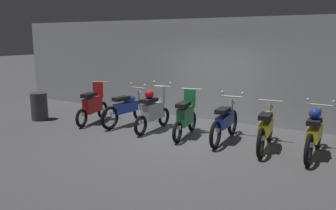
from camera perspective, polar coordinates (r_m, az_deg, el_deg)
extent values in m
plane|color=#4C4C4F|center=(8.58, 2.31, -5.56)|extent=(80.00, 80.00, 0.00)
cube|color=#9EA0A3|center=(10.43, 8.43, 5.84)|extent=(16.00, 0.30, 3.04)
torus|color=black|center=(10.78, -10.88, -0.83)|extent=(0.18, 0.54, 0.53)
torus|color=black|center=(9.83, -14.26, -2.13)|extent=(0.18, 0.54, 0.53)
cube|color=red|center=(10.24, -12.55, 0.02)|extent=(0.35, 0.76, 0.44)
cube|color=red|center=(10.47, -11.65, 2.51)|extent=(0.30, 0.17, 0.48)
cube|color=black|center=(10.05, -13.11, 1.64)|extent=(0.33, 0.55, 0.10)
cylinder|color=#B7BABF|center=(10.55, -11.31, 3.80)|extent=(0.56, 0.13, 0.04)
cylinder|color=#B7BABF|center=(10.66, -11.09, 1.33)|extent=(0.08, 0.16, 0.85)
sphere|color=silver|center=(10.61, -11.15, 3.03)|extent=(0.12, 0.12, 0.12)
cube|color=white|center=(9.83, -14.21, -1.54)|extent=(0.16, 0.04, 0.10)
torus|color=black|center=(10.34, -4.60, -0.83)|extent=(0.16, 0.66, 0.65)
torus|color=black|center=(9.41, -9.72, -2.15)|extent=(0.16, 0.66, 0.65)
cube|color=#1E389E|center=(9.83, -7.07, -0.38)|extent=(0.31, 0.85, 0.28)
ellipsoid|color=#1E389E|center=(9.90, -6.49, 1.01)|extent=(0.31, 0.47, 0.22)
cube|color=black|center=(9.65, -7.84, 1.08)|extent=(0.29, 0.54, 0.10)
cylinder|color=#B7BABF|center=(10.14, -5.04, 2.89)|extent=(0.56, 0.09, 0.04)
sphere|color=#B7BABF|center=(10.30, -6.15, 3.55)|extent=(0.07, 0.07, 0.07)
sphere|color=#B7BABF|center=(9.96, -3.92, 3.34)|extent=(0.07, 0.07, 0.07)
cylinder|color=#B7BABF|center=(10.24, -4.82, 0.87)|extent=(0.07, 0.16, 0.65)
sphere|color=silver|center=(10.21, -4.84, 2.09)|extent=(0.12, 0.12, 0.12)
cube|color=white|center=(9.41, -9.63, -1.53)|extent=(0.16, 0.03, 0.10)
torus|color=black|center=(9.68, -0.69, -1.99)|extent=(0.10, 0.53, 0.53)
torus|color=black|center=(8.74, -4.60, -3.46)|extent=(0.10, 0.53, 0.53)
cube|color=#9EA0A8|center=(9.14, -2.56, -1.05)|extent=(0.23, 0.74, 0.44)
cube|color=#9EA0A8|center=(9.35, -1.43, 1.73)|extent=(0.28, 0.12, 0.48)
cube|color=black|center=(8.95, -3.14, 0.77)|extent=(0.25, 0.52, 0.10)
cylinder|color=#B7BABF|center=(9.44, -1.00, 3.17)|extent=(0.56, 0.04, 0.04)
sphere|color=#B7BABF|center=(9.56, -2.33, 3.87)|extent=(0.07, 0.07, 0.07)
sphere|color=#B7BABF|center=(9.29, 0.37, 3.67)|extent=(0.07, 0.07, 0.07)
cylinder|color=#B7BABF|center=(9.55, -0.84, 0.41)|extent=(0.06, 0.15, 0.85)
sphere|color=silver|center=(9.50, -0.85, 2.31)|extent=(0.12, 0.12, 0.12)
cube|color=white|center=(8.73, -4.52, -2.80)|extent=(0.16, 0.01, 0.10)
sphere|color=red|center=(8.92, -3.15, 1.84)|extent=(0.24, 0.24, 0.24)
torus|color=black|center=(9.19, 4.05, -2.73)|extent=(0.16, 0.54, 0.53)
torus|color=black|center=(8.14, 1.56, -4.53)|extent=(0.16, 0.54, 0.53)
cube|color=#197238|center=(8.60, 2.90, -1.83)|extent=(0.32, 0.76, 0.44)
cube|color=#197238|center=(8.84, 3.65, 1.16)|extent=(0.29, 0.16, 0.48)
cube|color=black|center=(8.38, 2.56, 0.07)|extent=(0.31, 0.55, 0.10)
cylinder|color=#B7BABF|center=(8.93, 3.95, 2.69)|extent=(0.56, 0.11, 0.04)
cylinder|color=#B7BABF|center=(9.06, 4.00, -0.21)|extent=(0.08, 0.15, 0.85)
sphere|color=silver|center=(9.00, 4.02, 1.79)|extent=(0.12, 0.12, 0.12)
cube|color=white|center=(8.13, 1.62, -3.81)|extent=(0.16, 0.03, 0.10)
torus|color=black|center=(8.96, 10.73, -2.86)|extent=(0.12, 0.65, 0.65)
torus|color=black|center=(7.77, 7.94, -4.95)|extent=(0.12, 0.65, 0.65)
cube|color=#1E389E|center=(8.32, 9.48, -2.56)|extent=(0.25, 0.84, 0.28)
ellipsoid|color=#1E389E|center=(8.41, 9.86, -0.88)|extent=(0.28, 0.45, 0.22)
cube|color=black|center=(8.09, 9.14, -0.91)|extent=(0.26, 0.53, 0.10)
cylinder|color=#B7BABF|center=(8.73, 10.70, 1.39)|extent=(0.56, 0.06, 0.04)
sphere|color=#B7BABF|center=(8.79, 9.10, 2.17)|extent=(0.07, 0.07, 0.07)
sphere|color=#B7BABF|center=(8.64, 12.37, 1.90)|extent=(0.07, 0.07, 0.07)
cylinder|color=#B7BABF|center=(8.84, 10.71, -0.92)|extent=(0.06, 0.16, 0.65)
sphere|color=silver|center=(8.80, 10.76, 0.48)|extent=(0.12, 0.12, 0.12)
cube|color=white|center=(7.76, 8.02, -4.19)|extent=(0.16, 0.02, 0.10)
torus|color=black|center=(8.61, 16.64, -3.72)|extent=(0.15, 0.66, 0.65)
torus|color=black|center=(7.37, 15.24, -6.13)|extent=(0.15, 0.66, 0.65)
cube|color=gold|center=(7.94, 16.06, -3.51)|extent=(0.30, 0.85, 0.28)
ellipsoid|color=gold|center=(8.04, 16.31, -1.73)|extent=(0.30, 0.46, 0.22)
cube|color=black|center=(7.70, 15.98, -1.81)|extent=(0.29, 0.54, 0.10)
cylinder|color=#B7BABF|center=(8.36, 16.80, 0.69)|extent=(0.56, 0.09, 0.04)
cylinder|color=#B7BABF|center=(8.49, 16.71, -1.71)|extent=(0.07, 0.16, 0.65)
sphere|color=silver|center=(8.44, 16.79, -0.25)|extent=(0.12, 0.12, 0.12)
cube|color=white|center=(7.37, 15.31, -5.33)|extent=(0.16, 0.03, 0.10)
torus|color=black|center=(8.46, 23.85, -4.47)|extent=(0.11, 0.65, 0.65)
torus|color=black|center=(7.22, 22.46, -6.95)|extent=(0.11, 0.65, 0.65)
cube|color=gold|center=(7.79, 23.32, -4.27)|extent=(0.24, 0.84, 0.28)
ellipsoid|color=gold|center=(7.89, 23.60, -2.46)|extent=(0.27, 0.45, 0.22)
cube|color=black|center=(7.55, 23.28, -2.55)|extent=(0.25, 0.53, 0.10)
cylinder|color=#B7BABF|center=(8.21, 24.13, 0.00)|extent=(0.56, 0.05, 0.04)
sphere|color=#B7BABF|center=(8.23, 22.39, 0.87)|extent=(0.07, 0.07, 0.07)
sphere|color=#B7BABF|center=(8.17, 25.98, 0.51)|extent=(0.07, 0.07, 0.07)
cylinder|color=#B7BABF|center=(8.34, 23.97, -2.43)|extent=(0.06, 0.16, 0.65)
sphere|color=silver|center=(8.29, 24.09, -0.95)|extent=(0.12, 0.12, 0.12)
cube|color=white|center=(7.22, 22.55, -6.14)|extent=(0.16, 0.02, 0.10)
sphere|color=#1E389E|center=(7.51, 23.38, -1.29)|extent=(0.24, 0.24, 0.24)
cylinder|color=#38383D|center=(11.09, -20.75, -0.23)|extent=(0.49, 0.49, 0.83)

